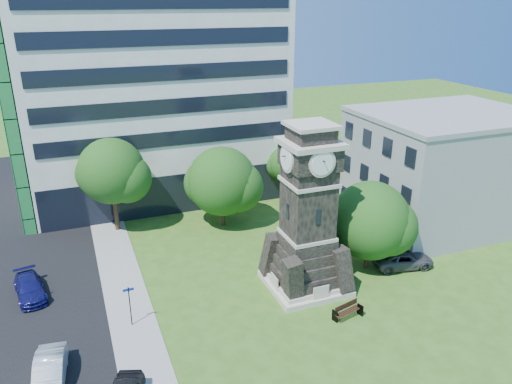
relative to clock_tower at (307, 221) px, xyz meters
name	(u,v)px	position (x,y,z in m)	size (l,w,h in m)	color
ground	(278,309)	(-3.00, -2.00, -5.28)	(160.00, 160.00, 0.00)	#2F5B1A
sidewalk	(127,298)	(-12.50, 3.00, -5.25)	(3.00, 70.00, 0.06)	gray
clock_tower	(307,221)	(0.00, 0.00, 0.00)	(5.40, 5.40, 12.22)	beige
office_tall	(149,57)	(-6.20, 23.84, 8.94)	(26.20, 15.11, 28.60)	white
office_low	(443,168)	(16.97, 6.00, -0.07)	(15.20, 12.20, 10.40)	gray
car_street_mid	(49,373)	(-17.50, -3.93, -4.54)	(1.56, 4.48, 1.47)	#B7BBC0
car_street_north	(30,288)	(-18.80, 5.83, -4.63)	(1.83, 4.49, 1.30)	#131353
car_east_lot	(403,259)	(8.42, -0.30, -4.62)	(2.19, 4.75, 1.32)	#4C4D51
park_bench	(347,310)	(0.85, -4.55, -4.72)	(2.04, 0.54, 1.05)	black
street_sign	(130,302)	(-12.59, -0.25, -3.49)	(0.69, 0.07, 2.86)	black
tree_nw	(113,173)	(-11.63, 14.75, 0.17)	(6.42, 5.84, 8.60)	#332114
tree_nc	(223,183)	(-2.32, 12.23, -1.10)	(6.93, 6.30, 7.50)	#332114
tree_ne	(288,166)	(5.70, 15.67, -1.50)	(4.24, 3.85, 5.87)	#332114
tree_east	(371,222)	(5.78, 0.68, -1.39)	(6.67, 6.06, 7.08)	#332114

